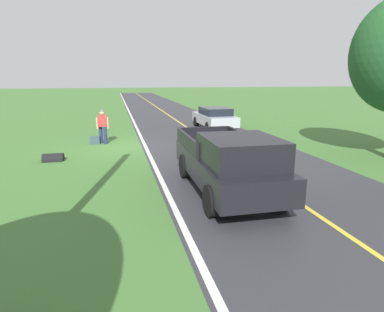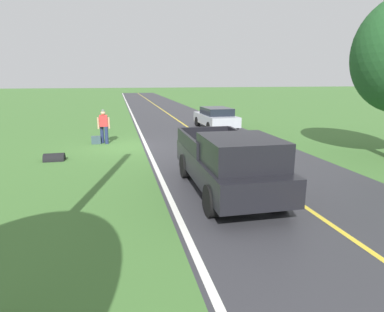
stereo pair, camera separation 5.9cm
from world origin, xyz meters
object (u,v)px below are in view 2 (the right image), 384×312
pickup_truck_passing (229,162)px  sedan_near_oncoming (216,117)px  hitchhiker_walking (104,124)px  suitcase_carried (96,140)px

pickup_truck_passing → sedan_near_oncoming: (-3.27, -12.14, -0.21)m
hitchhiker_walking → sedan_near_oncoming: 7.84m
pickup_truck_passing → sedan_near_oncoming: pickup_truck_passing is taller
hitchhiker_walking → suitcase_carried: 0.89m
sedan_near_oncoming → suitcase_carried: bearing=25.7°
hitchhiker_walking → sedan_near_oncoming: size_ratio=0.39×
hitchhiker_walking → pickup_truck_passing: (-3.75, 8.65, -0.01)m
suitcase_carried → sedan_near_oncoming: size_ratio=0.10×
suitcase_carried → sedan_near_oncoming: sedan_near_oncoming is taller
suitcase_carried → pickup_truck_passing: pickup_truck_passing is taller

